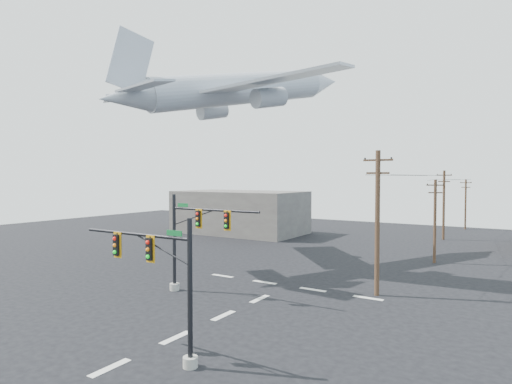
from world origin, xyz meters
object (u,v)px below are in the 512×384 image
Objects in this scene: utility_pole_a at (377,220)px; utility_pole_d at (466,203)px; signal_mast_near at (164,283)px; utility_pole_b at (435,219)px; airliner at (239,90)px; utility_pole_c at (444,204)px; signal_mast_far at (191,240)px.

utility_pole_d is at bearing 86.34° from utility_pole_a.
utility_pole_b reaches higher than signal_mast_near.
utility_pole_d is (0.82, 43.77, -1.10)m from utility_pole_a.
utility_pole_a is 1.27× the size of utility_pole_d.
signal_mast_near is 26.24m from airliner.
utility_pole_a is at bearing -115.89° from utility_pole_b.
utility_pole_d is (1.12, 13.48, -0.61)m from utility_pole_c.
utility_pole_d reaches higher than signal_mast_far.
airliner is (-14.89, 5.34, 11.26)m from utility_pole_a.
utility_pole_a is at bearing -97.37° from utility_pole_d.
utility_pole_b reaches higher than signal_mast_far.
signal_mast_near is 45.70m from utility_pole_c.
signal_mast_far is at bearing -116.49° from utility_pole_c.
utility_pole_a reaches higher than utility_pole_d.
signal_mast_far is at bearing -141.70° from utility_pole_b.
airliner reaches higher than signal_mast_near.
utility_pole_d is at bearing -1.63° from airliner.
airliner reaches higher than utility_pole_c.
utility_pole_a is at bearing 30.08° from signal_mast_far.
utility_pole_b is at bearing 81.73° from utility_pole_a.
utility_pole_b is at bearing 58.51° from signal_mast_far.
airliner is at bearing 157.67° from utility_pole_a.
signal_mast_far is 0.96× the size of utility_pole_d.
signal_mast_near is 29.63m from utility_pole_b.
utility_pole_c is at bearing 73.77° from signal_mast_far.
signal_mast_near is 0.88× the size of utility_pole_d.
utility_pole_d is at bearing 70.85° from utility_pole_b.
signal_mast_far is 0.76× the size of utility_pole_a.
signal_mast_far is 0.95× the size of utility_pole_b.
utility_pole_b is (12.34, 20.14, 0.38)m from signal_mast_far.
utility_pole_d is at bearing 76.77° from signal_mast_far.
utility_pole_b is 1.01× the size of utility_pole_d.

